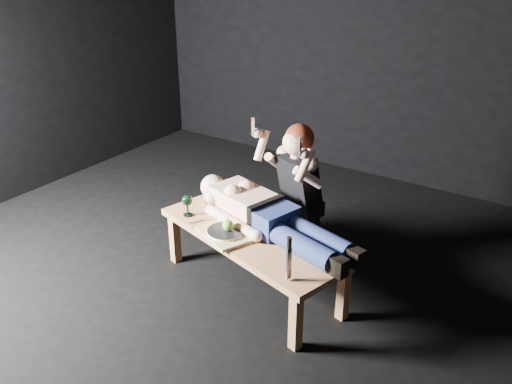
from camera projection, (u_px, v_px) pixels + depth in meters
ground at (217, 277)px, 4.04m from camera, size 5.00×5.00×0.00m
back_wall at (367, 30)px, 5.28m from camera, size 5.00×0.00×5.00m
table at (252, 261)px, 3.84m from camera, size 1.57×0.92×0.45m
lying_man at (270, 214)px, 3.74m from camera, size 1.45×0.77×0.25m
kneeling_woman at (306, 193)px, 4.01m from camera, size 0.83×0.87×1.18m
serving_tray at (225, 234)px, 3.71m from camera, size 0.45×0.39×0.02m
plate at (225, 232)px, 3.70m from camera, size 0.33×0.33×0.02m
apple at (228, 225)px, 3.67m from camera, size 0.08×0.08×0.08m
goblet at (187, 205)px, 3.95m from camera, size 0.10×0.10×0.17m
fork_flat at (200, 221)px, 3.89m from camera, size 0.08×0.15×0.01m
knife_flat at (239, 246)px, 3.58m from camera, size 0.05×0.16×0.01m
spoon_flat at (244, 236)px, 3.70m from camera, size 0.11×0.13×0.01m
carving_knife at (289, 259)px, 3.17m from camera, size 0.05×0.05×0.30m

